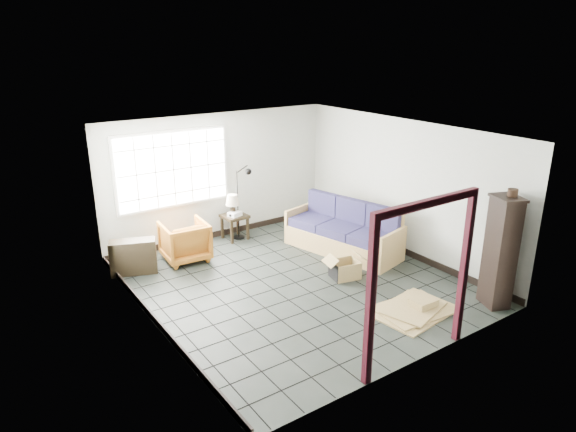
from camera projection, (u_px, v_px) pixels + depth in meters
ground at (295, 283)px, 8.85m from camera, size 5.50×5.50×0.00m
room_shell at (295, 189)px, 8.33m from camera, size 5.02×5.52×2.61m
window_panel at (173, 169)px, 9.90m from camera, size 2.32×0.08×1.52m
doorway_trim at (423, 263)px, 6.30m from camera, size 1.80×0.08×2.20m
futon_sofa at (345, 233)px, 10.08m from camera, size 1.39×2.44×1.02m
armchair at (185, 239)px, 9.65m from camera, size 0.86×0.81×0.83m
side_table at (235, 219)px, 10.66m from camera, size 0.51×0.51×0.53m
table_lamp at (233, 201)px, 10.51m from camera, size 0.38×0.38×0.44m
projector at (235, 214)px, 10.54m from camera, size 0.30×0.26×0.09m
floor_lamp at (243, 200)px, 10.60m from camera, size 0.41×0.28×1.56m
console_shelf at (133, 257)px, 9.13m from camera, size 0.86×0.57×0.62m
tall_shelf at (500, 251)px, 7.84m from camera, size 0.53×0.59×1.78m
pot at (513, 193)px, 7.55m from camera, size 0.18×0.18×0.11m
open_box at (345, 269)px, 9.00m from camera, size 0.82×0.52×0.43m
cardboard_pile at (415, 309)px, 7.91m from camera, size 1.37×1.05×0.18m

